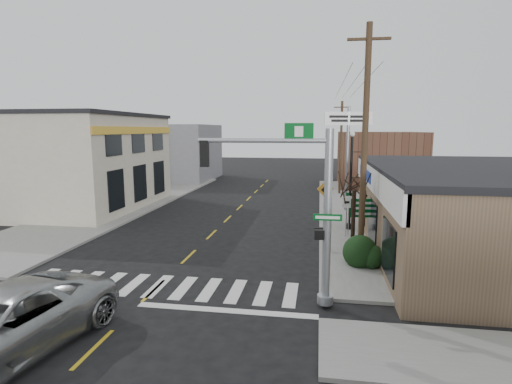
% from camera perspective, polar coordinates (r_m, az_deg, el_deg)
% --- Properties ---
extents(ground, '(140.00, 140.00, 0.00)m').
position_cam_1_polar(ground, '(15.56, -14.38, -13.46)').
color(ground, black).
rests_on(ground, ground).
extents(sidewalk_right, '(6.00, 38.00, 0.13)m').
position_cam_1_polar(sidewalk_right, '(26.97, 15.45, -3.80)').
color(sidewalk_right, slate).
rests_on(sidewalk_right, ground).
extents(sidewalk_left, '(6.00, 38.00, 0.13)m').
position_cam_1_polar(sidewalk_left, '(30.65, -20.28, -2.52)').
color(sidewalk_left, slate).
rests_on(sidewalk_left, ground).
extents(center_line, '(0.12, 56.00, 0.01)m').
position_cam_1_polar(center_line, '(22.73, -6.36, -6.04)').
color(center_line, gold).
rests_on(center_line, ground).
extents(crosswalk, '(11.00, 2.20, 0.01)m').
position_cam_1_polar(crosswalk, '(15.89, -13.80, -12.92)').
color(crosswalk, silver).
rests_on(crosswalk, ground).
extents(thrift_store, '(12.00, 14.00, 4.00)m').
position_cam_1_polar(thrift_store, '(21.35, 32.64, -2.89)').
color(thrift_store, brown).
rests_on(thrift_store, ground).
extents(left_building, '(12.00, 12.00, 6.80)m').
position_cam_1_polar(left_building, '(33.17, -25.80, 3.80)').
color(left_building, '#BCB39C').
rests_on(left_building, ground).
extents(bldg_distant_right, '(8.00, 10.00, 5.60)m').
position_cam_1_polar(bldg_distant_right, '(43.69, 17.08, 4.52)').
color(bldg_distant_right, brown).
rests_on(bldg_distant_right, ground).
extents(bldg_distant_left, '(9.00, 10.00, 6.40)m').
position_cam_1_polar(bldg_distant_left, '(48.29, -11.53, 5.59)').
color(bldg_distant_left, slate).
rests_on(bldg_distant_left, ground).
extents(traffic_signal_pole, '(4.67, 0.37, 5.92)m').
position_cam_1_polar(traffic_signal_pole, '(12.93, 7.13, -0.89)').
color(traffic_signal_pole, '#93969C').
rests_on(traffic_signal_pole, sidewalk_right).
extents(guide_sign, '(1.47, 0.13, 2.57)m').
position_cam_1_polar(guide_sign, '(20.25, 15.39, -2.92)').
color(guide_sign, '#43301F').
rests_on(guide_sign, sidewalk_right).
extents(fire_hydrant, '(0.20, 0.20, 0.62)m').
position_cam_1_polar(fire_hydrant, '(19.43, 9.94, -7.30)').
color(fire_hydrant, gold).
rests_on(fire_hydrant, sidewalk_right).
extents(ped_crossing_sign, '(1.05, 0.07, 2.71)m').
position_cam_1_polar(ped_crossing_sign, '(24.42, 9.86, -0.31)').
color(ped_crossing_sign, gray).
rests_on(ped_crossing_sign, sidewalk_right).
extents(lamp_post, '(0.73, 0.57, 5.60)m').
position_cam_1_polar(lamp_post, '(23.37, 13.55, 2.60)').
color(lamp_post, black).
rests_on(lamp_post, sidewalk_right).
extents(dance_center_sign, '(3.41, 0.21, 7.25)m').
position_cam_1_polar(dance_center_sign, '(28.96, 13.01, 8.09)').
color(dance_center_sign, gray).
rests_on(dance_center_sign, sidewalk_right).
extents(bare_tree, '(2.24, 2.24, 4.48)m').
position_cam_1_polar(bare_tree, '(18.52, 13.94, 1.85)').
color(bare_tree, black).
rests_on(bare_tree, sidewalk_right).
extents(shrub_front, '(1.46, 1.46, 1.10)m').
position_cam_1_polar(shrub_front, '(17.76, 14.63, -8.30)').
color(shrub_front, '#1A3916').
rests_on(shrub_front, sidewalk_right).
extents(shrub_back, '(1.12, 1.12, 0.84)m').
position_cam_1_polar(shrub_back, '(23.89, 21.18, -4.52)').
color(shrub_back, black).
rests_on(shrub_back, sidewalk_right).
extents(utility_pole_near, '(1.74, 0.26, 10.00)m').
position_cam_1_polar(utility_pole_near, '(17.55, 15.26, 6.68)').
color(utility_pole_near, '#462A21').
rests_on(utility_pole_near, sidewalk_right).
extents(utility_pole_far, '(1.43, 0.21, 8.20)m').
position_cam_1_polar(utility_pole_far, '(36.58, 12.02, 6.34)').
color(utility_pole_far, '#473120').
rests_on(utility_pole_far, sidewalk_right).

